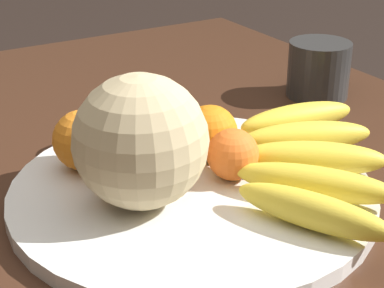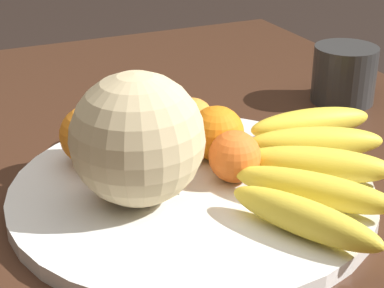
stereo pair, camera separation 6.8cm
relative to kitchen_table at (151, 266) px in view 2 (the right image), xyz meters
name	(u,v)px [view 2 (the right image)]	position (x,y,z in m)	size (l,w,h in m)	color
kitchen_table	(151,266)	(0.00, 0.00, 0.00)	(1.28, 1.04, 0.73)	#3D2316
fruit_bowl	(192,191)	(-0.02, -0.04, 0.10)	(0.40, 0.40, 0.02)	white
melon	(137,139)	(-0.03, 0.02, 0.18)	(0.14, 0.14, 0.14)	#C6B284
banana_bunch	(311,163)	(-0.07, -0.17, 0.13)	(0.30, 0.27, 0.04)	#473819
orange_front_left	(90,135)	(0.08, 0.04, 0.15)	(0.07, 0.07, 0.07)	orange
orange_front_right	(192,120)	(0.08, -0.09, 0.14)	(0.06, 0.06, 0.06)	orange
orange_mid_center	(235,156)	(-0.03, -0.09, 0.14)	(0.06, 0.06, 0.06)	orange
orange_back_left	(217,133)	(0.02, -0.10, 0.14)	(0.07, 0.07, 0.07)	orange
orange_back_right	(159,132)	(0.05, -0.03, 0.14)	(0.07, 0.07, 0.07)	orange
orange_top_small	(143,109)	(0.12, -0.04, 0.15)	(0.07, 0.07, 0.07)	orange
produce_tag	(165,179)	(0.00, -0.02, 0.11)	(0.08, 0.05, 0.00)	white
ceramic_mug	(345,74)	(0.15, -0.38, 0.14)	(0.10, 0.13, 0.09)	#2D2D2D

